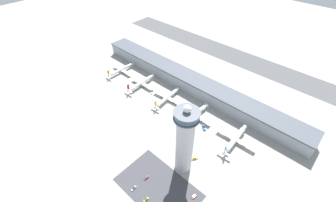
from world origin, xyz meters
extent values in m
plane|color=#9E9B93|center=(0.00, 0.00, 0.00)|extent=(1000.00, 1000.00, 0.00)
cube|color=#9399A3|center=(0.00, 70.00, 7.53)|extent=(277.76, 22.00, 15.05)
cube|color=#4C515B|center=(0.00, 70.00, 15.85)|extent=(277.76, 25.00, 1.60)
cube|color=#515154|center=(0.00, 174.90, 0.00)|extent=(416.64, 44.00, 0.01)
cylinder|color=#BCBCC1|center=(62.13, -19.76, 28.62)|extent=(13.58, 13.58, 57.25)
cylinder|color=#565B66|center=(62.13, -19.76, 57.65)|extent=(18.65, 18.65, 0.80)
cylinder|color=#334C60|center=(62.13, -19.76, 60.34)|extent=(17.16, 17.16, 4.58)
cylinder|color=#565B66|center=(62.13, -19.76, 63.13)|extent=(18.65, 18.65, 1.00)
sphere|color=white|center=(62.13, -19.76, 66.43)|extent=(5.61, 5.61, 5.61)
cube|color=#424247|center=(60.13, -47.76, 0.00)|extent=(64.00, 40.00, 0.01)
cylinder|color=silver|center=(-89.41, 35.06, 4.37)|extent=(3.75, 32.83, 3.73)
cone|color=silver|center=(-89.41, 53.16, 4.37)|extent=(3.74, 3.36, 3.73)
cone|color=silver|center=(-89.40, 16.40, 4.37)|extent=(3.36, 4.48, 3.36)
cube|color=silver|center=(-89.41, 35.72, 3.72)|extent=(33.48, 4.41, 0.44)
cylinder|color=#A8A8B2|center=(-96.44, 36.71, 2.59)|extent=(2.06, 4.11, 2.05)
cylinder|color=#A8A8B2|center=(-82.38, 36.72, 2.59)|extent=(2.06, 4.11, 2.05)
cube|color=orange|center=(-89.40, 15.51, 9.23)|extent=(0.30, 2.80, 5.97)
cube|color=silver|center=(-89.40, 15.11, 4.74)|extent=(10.46, 2.00, 0.24)
cylinder|color=black|center=(-89.41, 50.28, 1.25)|extent=(0.28, 0.28, 2.50)
cylinder|color=black|center=(-86.79, 34.92, 1.25)|extent=(0.28, 0.28, 2.50)
cylinder|color=black|center=(-92.02, 34.92, 1.25)|extent=(0.28, 0.28, 2.50)
cylinder|color=white|center=(-47.64, 32.77, 4.64)|extent=(5.48, 33.80, 4.22)
cone|color=white|center=(-48.35, 51.49, 4.64)|extent=(4.36, 3.95, 4.22)
cone|color=white|center=(-46.91, 13.42, 4.64)|extent=(3.99, 5.20, 3.80)
cube|color=white|center=(-47.67, 33.44, 3.90)|extent=(33.14, 5.64, 0.44)
cylinder|color=#A8A8B2|center=(-54.63, 34.18, 2.62)|extent=(2.49, 4.73, 2.32)
cylinder|color=#A8A8B2|center=(-40.78, 34.70, 2.62)|extent=(2.49, 4.73, 2.32)
cube|color=red|center=(-46.88, 12.41, 10.13)|extent=(0.41, 2.81, 6.75)
cube|color=white|center=(-46.86, 12.01, 5.06)|extent=(11.88, 2.44, 0.24)
cylinder|color=black|center=(-48.23, 48.39, 1.26)|extent=(0.28, 0.28, 2.53)
cylinder|color=black|center=(-44.69, 32.75, 1.26)|extent=(0.28, 0.28, 2.53)
cylinder|color=black|center=(-50.59, 32.53, 1.26)|extent=(0.28, 0.28, 2.53)
cylinder|color=white|center=(-5.78, 34.28, 4.13)|extent=(6.54, 34.38, 3.85)
cone|color=white|center=(-7.27, 53.05, 4.13)|extent=(4.11, 3.76, 3.85)
cone|color=white|center=(-4.25, 14.94, 4.13)|extent=(3.82, 4.88, 3.46)
cube|color=white|center=(-5.84, 34.96, 3.46)|extent=(39.58, 7.49, 0.44)
cylinder|color=#A8A8B2|center=(-14.15, 35.31, 2.29)|extent=(2.44, 4.39, 2.12)
cylinder|color=#A8A8B2|center=(2.32, 36.61, 2.29)|extent=(2.44, 4.39, 2.12)
cube|color=orange|center=(-4.18, 14.02, 9.13)|extent=(0.52, 2.81, 6.16)
cube|color=white|center=(-4.15, 13.62, 4.51)|extent=(10.90, 2.84, 0.24)
cylinder|color=black|center=(-7.04, 50.13, 1.10)|extent=(0.28, 0.28, 2.21)
cylinder|color=black|center=(-3.09, 34.38, 1.10)|extent=(0.28, 0.28, 2.21)
cylinder|color=black|center=(-8.46, 33.95, 1.10)|extent=(0.28, 0.28, 2.21)
cylinder|color=white|center=(33.34, 33.57, 4.14)|extent=(6.09, 33.54, 4.15)
cone|color=white|center=(34.42, 52.08, 4.14)|extent=(4.36, 3.97, 4.15)
cone|color=white|center=(32.22, 14.43, 4.14)|extent=(4.02, 5.19, 3.74)
cube|color=white|center=(33.38, 34.23, 3.41)|extent=(39.05, 6.66, 0.44)
cylinder|color=#A8A8B2|center=(25.29, 35.71, 2.16)|extent=(2.55, 4.69, 2.28)
cylinder|color=#A8A8B2|center=(41.59, 34.76, 2.16)|extent=(2.55, 4.69, 2.28)
cube|color=red|center=(32.16, 13.43, 9.54)|extent=(0.46, 2.81, 6.65)
cube|color=white|center=(32.14, 13.03, 4.56)|extent=(11.73, 2.68, 0.24)
cylinder|color=black|center=(34.24, 49.02, 1.03)|extent=(0.28, 0.28, 2.06)
cylinder|color=black|center=(36.24, 33.27, 1.03)|extent=(0.28, 0.28, 2.06)
cylinder|color=black|center=(30.43, 33.60, 1.03)|extent=(0.28, 0.28, 2.06)
cylinder|color=white|center=(81.19, 32.60, 4.76)|extent=(5.89, 32.40, 4.51)
cone|color=white|center=(80.40, 50.73, 4.76)|extent=(4.68, 4.25, 4.51)
cone|color=white|center=(82.00, 13.79, 4.76)|extent=(4.29, 5.58, 4.06)
cube|color=white|center=(81.16, 33.24, 3.97)|extent=(38.77, 6.06, 0.44)
cylinder|color=#A8A8B2|center=(73.01, 33.89, 2.61)|extent=(2.69, 5.06, 2.48)
cylinder|color=#A8A8B2|center=(89.22, 34.59, 2.61)|extent=(2.69, 5.06, 2.48)
cube|color=#197FB2|center=(82.04, 12.71, 10.62)|extent=(0.42, 2.81, 7.21)
cube|color=white|center=(82.06, 12.31, 5.21)|extent=(12.70, 2.54, 0.24)
cylinder|color=black|center=(80.54, 47.50, 1.25)|extent=(0.28, 0.28, 2.51)
cylinder|color=black|center=(84.35, 32.58, 1.25)|extent=(0.28, 0.28, 2.51)
cylinder|color=black|center=(78.04, 32.31, 1.25)|extent=(0.28, 0.28, 2.51)
cube|color=black|center=(49.70, 27.76, 0.06)|extent=(6.08, 5.82, 0.12)
cube|color=#195699|center=(49.70, 27.76, 0.84)|extent=(7.01, 6.68, 1.69)
cube|color=#232D38|center=(49.15, 28.25, 2.38)|extent=(3.03, 3.02, 1.38)
cube|color=black|center=(64.21, -7.79, 0.06)|extent=(5.27, 6.28, 0.12)
cube|color=gold|center=(64.21, -7.79, 0.71)|extent=(6.01, 7.29, 1.42)
cube|color=#232D38|center=(64.62, -7.19, 2.01)|extent=(2.87, 2.93, 1.17)
cube|color=black|center=(-28.36, 32.28, 0.06)|extent=(4.40, 5.44, 0.12)
cube|color=silver|center=(-28.36, 32.28, 0.70)|extent=(4.92, 6.31, 1.40)
cube|color=#232D38|center=(-28.63, 32.80, 1.98)|extent=(2.76, 2.57, 1.15)
cube|color=black|center=(60.44, -60.85, 0.06)|extent=(1.87, 3.66, 0.12)
cube|color=gold|center=(60.44, -60.85, 0.38)|extent=(1.97, 4.35, 0.76)
cube|color=#232D38|center=(60.45, -60.74, 1.07)|extent=(1.68, 2.41, 0.62)
cube|color=black|center=(85.38, -34.57, 0.06)|extent=(1.97, 3.64, 0.12)
cube|color=red|center=(85.38, -34.57, 0.38)|extent=(2.08, 4.32, 0.75)
cube|color=#232D38|center=(85.39, -34.47, 1.06)|extent=(1.76, 2.41, 0.61)
cube|color=black|center=(46.85, -61.29, 0.06)|extent=(1.87, 3.89, 0.12)
cube|color=silver|center=(46.85, -61.29, 0.43)|extent=(1.97, 4.62, 0.86)
cube|color=#232D38|center=(46.85, -61.18, 1.21)|extent=(1.67, 2.57, 0.70)
cube|color=black|center=(47.47, -48.17, 0.06)|extent=(1.79, 4.01, 0.12)
cube|color=red|center=(47.47, -48.17, 0.40)|extent=(1.88, 4.76, 0.79)
cube|color=#232D38|center=(47.48, -48.29, 1.12)|extent=(1.60, 2.64, 0.65)
camera|label=1|loc=(125.75, -107.56, 166.43)|focal=24.00mm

